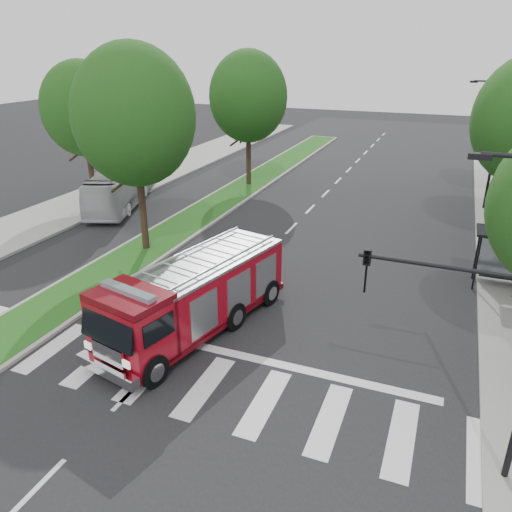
{
  "coord_description": "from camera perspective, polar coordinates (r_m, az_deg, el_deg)",
  "views": [
    {
      "loc": [
        8.22,
        -14.27,
        9.87
      ],
      "look_at": [
        1.18,
        3.44,
        1.8
      ],
      "focal_mm": 35.0,
      "sensor_mm": 36.0,
      "label": 1
    }
  ],
  "objects": [
    {
      "name": "ground",
      "position": [
        19.2,
        -7.14,
        -8.19
      ],
      "size": [
        140.0,
        140.0,
        0.0
      ],
      "primitive_type": "plane",
      "color": "black",
      "rests_on": "ground"
    },
    {
      "name": "sidewalk_left",
      "position": [
        34.66,
        -20.6,
        5.04
      ],
      "size": [
        5.0,
        80.0,
        0.15
      ],
      "primitive_type": "cube",
      "color": "gray",
      "rests_on": "ground"
    },
    {
      "name": "median",
      "position": [
        36.6,
        -2.04,
        7.42
      ],
      "size": [
        3.0,
        50.0,
        0.15
      ],
      "color": "gray",
      "rests_on": "ground"
    },
    {
      "name": "tree_median_near",
      "position": [
        24.95,
        -13.76,
        15.28
      ],
      "size": [
        5.8,
        5.8,
        10.16
      ],
      "color": "black",
      "rests_on": "ground"
    },
    {
      "name": "tree_median_far",
      "position": [
        37.26,
        -0.89,
        17.74
      ],
      "size": [
        5.6,
        5.6,
        9.72
      ],
      "color": "black",
      "rests_on": "ground"
    },
    {
      "name": "tree_left_mid",
      "position": [
        34.61,
        -19.16,
        15.59
      ],
      "size": [
        5.2,
        5.2,
        9.16
      ],
      "color": "black",
      "rests_on": "ground"
    },
    {
      "name": "streetlight_right_near",
      "position": [
        12.05,
        26.09,
        -5.2
      ],
      "size": [
        4.08,
        0.22,
        8.0
      ],
      "color": "black",
      "rests_on": "ground"
    },
    {
      "name": "streetlight_right_far",
      "position": [
        34.76,
        25.49,
        11.86
      ],
      "size": [
        2.11,
        0.2,
        8.0
      ],
      "color": "black",
      "rests_on": "ground"
    },
    {
      "name": "fire_engine",
      "position": [
        18.43,
        -7.04,
        -4.55
      ],
      "size": [
        4.4,
        8.86,
        2.95
      ],
      "rotation": [
        0.0,
        0.0,
        -0.23
      ],
      "color": "#5C050D",
      "rests_on": "ground"
    },
    {
      "name": "city_bus",
      "position": [
        34.57,
        -15.1,
        7.86
      ],
      "size": [
        5.33,
        9.77,
        2.67
      ],
      "primitive_type": "imported",
      "rotation": [
        0.0,
        0.0,
        0.34
      ],
      "color": "silver",
      "rests_on": "ground"
    }
  ]
}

